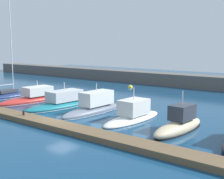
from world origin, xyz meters
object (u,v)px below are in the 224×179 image
object	(u,v)px
motorboat_slate_fourth	(94,107)
mooring_buoy_yellow	(130,87)
motorboat_white_fifth	(133,115)
sailboat_navy_nearest	(10,95)
dock_bollard	(24,113)
motorboat_sand_sixth	(179,124)
motorboat_red_second	(34,98)
motorboat_teal_third	(62,102)

from	to	relation	value
motorboat_slate_fourth	mooring_buoy_yellow	bearing A→B (deg)	24.82
mooring_buoy_yellow	motorboat_slate_fourth	bearing A→B (deg)	-67.12
motorboat_white_fifth	mooring_buoy_yellow	xyz separation A→B (m)	(-12.78, 18.28, -0.44)
sailboat_navy_nearest	dock_bollard	xyz separation A→B (m)	(12.29, -6.56, 0.36)
sailboat_navy_nearest	motorboat_sand_sixth	bearing A→B (deg)	-91.43
dock_bollard	sailboat_navy_nearest	bearing A→B (deg)	151.90
motorboat_red_second	motorboat_sand_sixth	xyz separation A→B (m)	(20.52, -1.04, 0.10)
motorboat_teal_third	motorboat_slate_fourth	size ratio (longest dim) A/B	1.11
motorboat_teal_third	motorboat_sand_sixth	size ratio (longest dim) A/B	1.35
motorboat_teal_third	dock_bollard	xyz separation A→B (m)	(1.75, -6.56, 0.17)
sailboat_navy_nearest	motorboat_slate_fourth	world-z (taller)	sailboat_navy_nearest
motorboat_teal_third	dock_bollard	world-z (taller)	motorboat_teal_third
motorboat_white_fifth	dock_bollard	world-z (taller)	motorboat_white_fifth
motorboat_sand_sixth	mooring_buoy_yellow	size ratio (longest dim) A/B	8.16
mooring_buoy_yellow	dock_bollard	distance (m)	25.09
motorboat_teal_third	dock_bollard	distance (m)	6.79
motorboat_teal_third	motorboat_red_second	bearing A→B (deg)	93.42
motorboat_teal_third	motorboat_sand_sixth	bearing A→B (deg)	-89.03
motorboat_red_second	motorboat_teal_third	xyz separation A→B (m)	(5.26, -0.10, 0.03)
motorboat_sand_sixth	motorboat_slate_fourth	bearing A→B (deg)	89.16
motorboat_red_second	motorboat_teal_third	size ratio (longest dim) A/B	1.01
motorboat_red_second	dock_bollard	world-z (taller)	motorboat_red_second
sailboat_navy_nearest	motorboat_white_fifth	world-z (taller)	sailboat_navy_nearest
motorboat_teal_third	mooring_buoy_yellow	world-z (taller)	motorboat_teal_third
motorboat_slate_fourth	dock_bollard	size ratio (longest dim) A/B	19.69
sailboat_navy_nearest	dock_bollard	bearing A→B (deg)	-117.45
motorboat_sand_sixth	motorboat_white_fifth	bearing A→B (deg)	85.61
motorboat_red_second	motorboat_sand_sixth	bearing A→B (deg)	-87.24
dock_bollard	motorboat_sand_sixth	bearing A→B (deg)	22.59
motorboat_teal_third	motorboat_white_fifth	distance (m)	10.11
motorboat_red_second	mooring_buoy_yellow	world-z (taller)	motorboat_red_second
motorboat_slate_fourth	mooring_buoy_yellow	size ratio (longest dim) A/B	9.90
motorboat_red_second	mooring_buoy_yellow	size ratio (longest dim) A/B	11.15
motorboat_red_second	motorboat_sand_sixth	size ratio (longest dim) A/B	1.37
mooring_buoy_yellow	dock_bollard	xyz separation A→B (m)	(4.43, -24.69, 0.67)
motorboat_white_fifth	dock_bollard	bearing A→B (deg)	130.39
motorboat_red_second	sailboat_navy_nearest	bearing A→B (deg)	96.70
sailboat_navy_nearest	motorboat_sand_sixth	world-z (taller)	sailboat_navy_nearest
motorboat_slate_fourth	dock_bollard	bearing A→B (deg)	155.70
motorboat_teal_third	motorboat_slate_fourth	bearing A→B (deg)	-85.62
sailboat_navy_nearest	motorboat_white_fifth	distance (m)	20.64
motorboat_red_second	motorboat_teal_third	distance (m)	5.26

